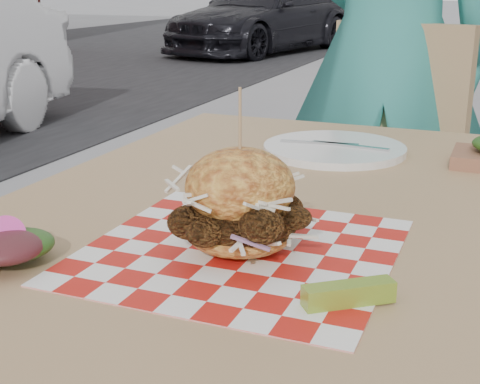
{
  "coord_description": "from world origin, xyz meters",
  "views": [
    {
      "loc": [
        0.05,
        -0.65,
        1.06
      ],
      "look_at": [
        -0.23,
        0.04,
        0.82
      ],
      "focal_mm": 50.0,
      "sensor_mm": 36.0,
      "label": 1
    }
  ],
  "objects_px": {
    "diner": "(387,49)",
    "patio_chair": "(399,167)",
    "car_dark": "(264,16)",
    "patio_table": "(277,253)",
    "sandwich": "(240,207)"
  },
  "relations": [
    {
      "from": "car_dark",
      "to": "patio_chair",
      "type": "distance_m",
      "value": 8.83
    },
    {
      "from": "car_dark",
      "to": "patio_chair",
      "type": "xyz_separation_m",
      "value": [
        3.38,
        -8.16,
        0.01
      ]
    },
    {
      "from": "patio_chair",
      "to": "diner",
      "type": "bearing_deg",
      "value": 137.26
    },
    {
      "from": "car_dark",
      "to": "sandwich",
      "type": "distance_m",
      "value": 9.94
    },
    {
      "from": "patio_table",
      "to": "sandwich",
      "type": "relative_size",
      "value": 6.11
    },
    {
      "from": "diner",
      "to": "sandwich",
      "type": "xyz_separation_m",
      "value": [
        0.07,
        -1.32,
        -0.07
      ]
    },
    {
      "from": "patio_chair",
      "to": "sandwich",
      "type": "height_order",
      "value": "patio_chair"
    },
    {
      "from": "diner",
      "to": "patio_chair",
      "type": "relative_size",
      "value": 1.84
    },
    {
      "from": "sandwich",
      "to": "patio_table",
      "type": "bearing_deg",
      "value": 94.81
    },
    {
      "from": "diner",
      "to": "patio_table",
      "type": "xyz_separation_m",
      "value": [
        0.05,
        -1.13,
        -0.2
      ]
    },
    {
      "from": "diner",
      "to": "sandwich",
      "type": "relative_size",
      "value": 8.88
    },
    {
      "from": "car_dark",
      "to": "sandwich",
      "type": "xyz_separation_m",
      "value": [
        3.37,
        -9.35,
        0.27
      ]
    },
    {
      "from": "car_dark",
      "to": "patio_chair",
      "type": "bearing_deg",
      "value": -53.29
    },
    {
      "from": "sandwich",
      "to": "patio_chair",
      "type": "bearing_deg",
      "value": 89.44
    },
    {
      "from": "sandwich",
      "to": "diner",
      "type": "bearing_deg",
      "value": 92.83
    }
  ]
}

